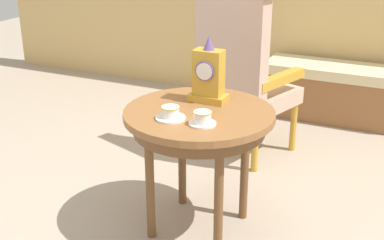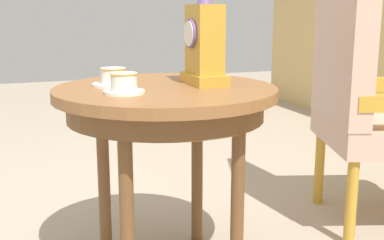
{
  "view_description": "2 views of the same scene",
  "coord_description": "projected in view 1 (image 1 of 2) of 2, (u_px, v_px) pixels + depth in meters",
  "views": [
    {
      "loc": [
        1.02,
        -2.06,
        1.54
      ],
      "look_at": [
        0.02,
        0.09,
        0.59
      ],
      "focal_mm": 47.99,
      "sensor_mm": 36.0,
      "label": 1
    },
    {
      "loc": [
        1.65,
        -0.43,
        0.91
      ],
      "look_at": [
        0.06,
        0.16,
        0.54
      ],
      "focal_mm": 47.08,
      "sensor_mm": 36.0,
      "label": 2
    }
  ],
  "objects": [
    {
      "name": "teacup_right",
      "position": [
        202.0,
        119.0,
        2.3
      ],
      "size": [
        0.13,
        0.13,
        0.06
      ],
      "color": "white",
      "rests_on": "side_table"
    },
    {
      "name": "window_bench",
      "position": [
        337.0,
        92.0,
        4.09
      ],
      "size": [
        1.13,
        0.4,
        0.44
      ],
      "color": "beige",
      "rests_on": "ground"
    },
    {
      "name": "side_table",
      "position": [
        199.0,
        125.0,
        2.51
      ],
      "size": [
        0.74,
        0.74,
        0.66
      ],
      "color": "brown",
      "rests_on": "ground"
    },
    {
      "name": "teacup_left",
      "position": [
        170.0,
        114.0,
        2.37
      ],
      "size": [
        0.14,
        0.14,
        0.06
      ],
      "color": "white",
      "rests_on": "side_table"
    },
    {
      "name": "mantel_clock",
      "position": [
        208.0,
        76.0,
        2.56
      ],
      "size": [
        0.19,
        0.11,
        0.34
      ],
      "color": "gold",
      "rests_on": "side_table"
    },
    {
      "name": "ground_plane",
      "position": [
        180.0,
        229.0,
        2.7
      ],
      "size": [
        10.0,
        10.0,
        0.0
      ],
      "primitive_type": "plane",
      "color": "tan"
    },
    {
      "name": "armchair",
      "position": [
        241.0,
        72.0,
        3.31
      ],
      "size": [
        0.68,
        0.67,
        1.14
      ],
      "color": "#CCA893",
      "rests_on": "ground"
    }
  ]
}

